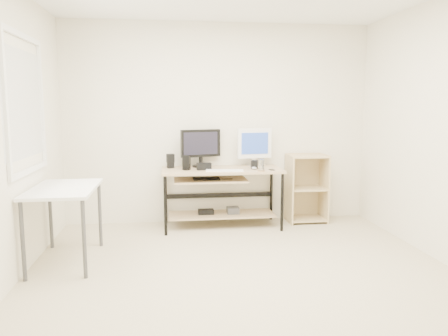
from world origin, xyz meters
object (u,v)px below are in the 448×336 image
Objects in this scene: shelf_unit at (306,188)px; audio_controller at (186,162)px; desk at (220,185)px; white_imac at (255,144)px; black_monitor at (201,146)px; side_table at (64,195)px.

audio_controller is (-1.59, -0.19, 0.39)m from shelf_unit.
desk is 0.72m from white_imac.
black_monitor is 0.71m from white_imac.
black_monitor reaches higher than shelf_unit.
white_imac reaches higher than side_table.
desk is at bearing -59.32° from black_monitor.
desk is 1.50× the size of side_table.
white_imac is at bearing 22.15° from desk.
white_imac is (-0.69, 0.04, 0.58)m from shelf_unit.
desk is 2.88× the size of black_monitor.
desk is 0.57m from black_monitor.
white_imac is 0.95m from audio_controller.
shelf_unit is 1.82× the size of white_imac.
shelf_unit reaches higher than desk.
black_monitor reaches higher than audio_controller.
black_monitor is (-1.40, 0.04, 0.58)m from shelf_unit.
black_monitor is at bearing 41.43° from side_table.
desk is at bearing -168.66° from white_imac.
shelf_unit reaches higher than side_table.
desk is at bearing 25.46° from audio_controller.
white_imac is at bearing 177.07° from shelf_unit.
black_monitor is 2.85× the size of audio_controller.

